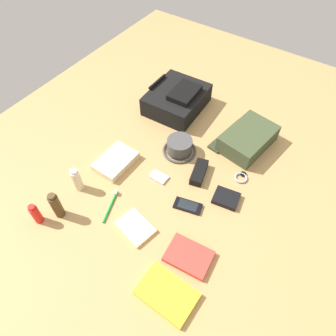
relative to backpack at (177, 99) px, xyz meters
name	(u,v)px	position (x,y,z in m)	size (l,w,h in m)	color
ground_plane	(168,175)	(-0.42, -0.22, -0.07)	(2.64, 2.02, 0.02)	#AB844E
backpack	(177,99)	(0.00, 0.00, 0.00)	(0.34, 0.29, 0.14)	black
toiletry_pouch	(247,139)	(-0.04, -0.45, -0.02)	(0.31, 0.27, 0.09)	#384228
bucket_hat	(180,147)	(-0.27, -0.19, -0.02)	(0.17, 0.17, 0.08)	#424242
sunscreen_spray	(36,214)	(-0.93, 0.09, -0.01)	(0.04, 0.04, 0.11)	red
cologne_bottle	(56,205)	(-0.86, 0.04, 0.01)	(0.04, 0.04, 0.14)	#473319
lotion_bottle	(77,180)	(-0.71, 0.07, 0.00)	(0.04, 0.04, 0.13)	beige
paperback_novel	(167,294)	(-0.88, -0.53, -0.05)	(0.14, 0.21, 0.02)	yellow
travel_guidebook	(189,256)	(-0.72, -0.52, -0.05)	(0.14, 0.18, 0.02)	red
cell_phone	(188,206)	(-0.52, -0.40, -0.05)	(0.09, 0.13, 0.01)	black
media_player	(159,177)	(-0.46, -0.20, -0.05)	(0.05, 0.08, 0.01)	#B7B7BC
wristwatch	(241,177)	(-0.25, -0.52, -0.05)	(0.07, 0.06, 0.01)	#99999E
toothbrush	(111,204)	(-0.70, -0.11, -0.05)	(0.16, 0.06, 0.02)	#198C33
wallet	(226,198)	(-0.40, -0.52, -0.05)	(0.09, 0.11, 0.02)	black
notepad	(135,227)	(-0.73, -0.27, -0.05)	(0.11, 0.15, 0.02)	beige
folded_towel	(116,161)	(-0.51, 0.02, -0.04)	(0.20, 0.14, 0.04)	beige
sunglasses_case	(199,172)	(-0.35, -0.35, -0.04)	(0.14, 0.06, 0.04)	black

